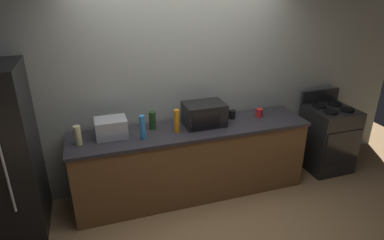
{
  "coord_description": "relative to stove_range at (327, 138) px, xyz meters",
  "views": [
    {
      "loc": [
        -1.1,
        -2.94,
        2.5
      ],
      "look_at": [
        0.0,
        0.4,
        1.0
      ],
      "focal_mm": 30.75,
      "sensor_mm": 36.0,
      "label": 1
    }
  ],
  "objects": [
    {
      "name": "back_wall",
      "position": [
        -2.0,
        0.41,
        0.89
      ],
      "size": [
        6.4,
        0.1,
        2.7
      ],
      "primitive_type": "cube",
      "color": "#9EA399",
      "rests_on": "ground_plane"
    },
    {
      "name": "bottle_hand_soap",
      "position": [
        -3.27,
        -0.03,
        0.54
      ],
      "size": [
        0.08,
        0.08,
        0.21
      ],
      "primitive_type": "cylinder",
      "color": "beige",
      "rests_on": "counter_run"
    },
    {
      "name": "bottle_wine",
      "position": [
        -2.44,
        0.12,
        0.54
      ],
      "size": [
        0.08,
        0.08,
        0.21
      ],
      "primitive_type": "cylinder",
      "color": "#1E3F19",
      "rests_on": "counter_run"
    },
    {
      "name": "toaster_oven",
      "position": [
        -2.92,
        0.06,
        0.54
      ],
      "size": [
        0.34,
        0.26,
        0.21
      ],
      "primitive_type": "cube",
      "color": "#B7BABF",
      "rests_on": "counter_run"
    },
    {
      "name": "ground_plane",
      "position": [
        -2.0,
        -0.4,
        -0.46
      ],
      "size": [
        8.0,
        8.0,
        0.0
      ],
      "primitive_type": "plane",
      "color": "#A87F51"
    },
    {
      "name": "stove_range",
      "position": [
        0.0,
        0.0,
        0.0
      ],
      "size": [
        0.6,
        0.61,
        1.08
      ],
      "color": "black",
      "rests_on": "ground_plane"
    },
    {
      "name": "bottle_spray_cleaner",
      "position": [
        -2.6,
        -0.1,
        0.57
      ],
      "size": [
        0.06,
        0.06,
        0.27
      ],
      "primitive_type": "cylinder",
      "color": "#338CE5",
      "rests_on": "counter_run"
    },
    {
      "name": "microwave",
      "position": [
        -1.83,
        0.05,
        0.57
      ],
      "size": [
        0.48,
        0.35,
        0.27
      ],
      "color": "black",
      "rests_on": "counter_run"
    },
    {
      "name": "counter_run",
      "position": [
        -2.0,
        0.0,
        -0.01
      ],
      "size": [
        2.84,
        0.64,
        0.9
      ],
      "color": "brown",
      "rests_on": "ground_plane"
    },
    {
      "name": "mug_black",
      "position": [
        -1.43,
        0.12,
        0.49
      ],
      "size": [
        0.08,
        0.08,
        0.11
      ],
      "primitive_type": "cylinder",
      "color": "black",
      "rests_on": "counter_run"
    },
    {
      "name": "mug_red",
      "position": [
        -1.08,
        0.07,
        0.49
      ],
      "size": [
        0.09,
        0.09,
        0.1
      ],
      "primitive_type": "cylinder",
      "color": "red",
      "rests_on": "counter_run"
    },
    {
      "name": "bottle_dish_soap",
      "position": [
        -2.2,
        -0.05,
        0.57
      ],
      "size": [
        0.06,
        0.06,
        0.27
      ],
      "primitive_type": "cylinder",
      "color": "orange",
      "rests_on": "counter_run"
    }
  ]
}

